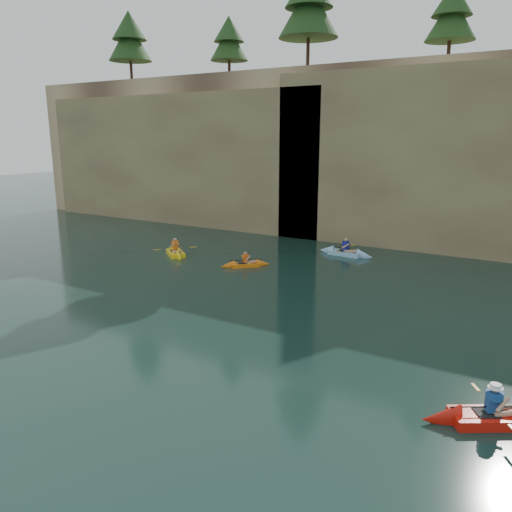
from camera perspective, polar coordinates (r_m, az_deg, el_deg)
The scene contains 10 objects.
ground at distance 13.51m, azimuth -4.02°, elevation -17.78°, with size 160.00×160.00×0.00m, color black.
cliff at distance 39.96m, azimuth 21.88°, elevation 11.20°, with size 70.00×16.00×12.00m, color tan.
cliff_slab_west at distance 41.71m, azimuth -8.91°, elevation 11.07°, with size 26.00×2.40×10.56m, color #98895C.
cliff_slab_center at distance 32.35m, azimuth 23.10°, elevation 10.21°, with size 24.00×2.40×11.40m, color #98895C.
sea_cave_west at distance 40.22m, azimuth -7.14°, elevation 6.34°, with size 4.50×1.00×4.00m, color black.
sea_cave_center at distance 33.55m, azimuth 12.11°, elevation 4.01°, with size 3.50×1.00×3.20m, color black.
main_kayaker at distance 14.39m, azimuth 25.35°, elevation -16.26°, with size 3.44×2.57×1.32m.
kayaker_orange at distance 27.42m, azimuth -1.21°, elevation -0.95°, with size 2.41×2.36×1.04m.
kayaker_yellow at distance 30.33m, azimuth -9.18°, elevation 0.37°, with size 3.02×2.65×1.33m.
kayaker_ltblue_mid at distance 30.45m, azimuth 10.18°, elevation 0.38°, with size 3.53×2.59×1.33m.
Camera 1 is at (6.72, -9.38, 7.03)m, focal length 35.00 mm.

